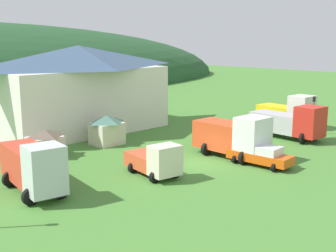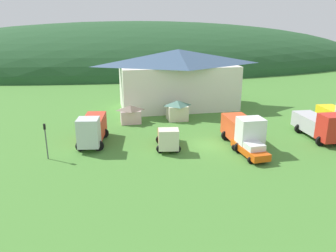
{
  "view_description": "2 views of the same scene",
  "coord_description": "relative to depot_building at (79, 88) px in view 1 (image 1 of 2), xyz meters",
  "views": [
    {
      "loc": [
        -25.99,
        -23.02,
        10.06
      ],
      "look_at": [
        0.58,
        3.94,
        2.44
      ],
      "focal_mm": 47.26,
      "sensor_mm": 36.0,
      "label": 1
    },
    {
      "loc": [
        -11.46,
        -33.24,
        13.33
      ],
      "look_at": [
        -4.0,
        3.42,
        1.42
      ],
      "focal_mm": 35.26,
      "sensor_mm": 36.0,
      "label": 2
    }
  ],
  "objects": [
    {
      "name": "play_shed_pink",
      "position": [
        -8.26,
        -7.07,
        -3.5
      ],
      "size": [
        2.9,
        2.34,
        2.44
      ],
      "color": "beige",
      "rests_on": "ground"
    },
    {
      "name": "crane_truck_red",
      "position": [
        12.94,
        -18.03,
        -3.04
      ],
      "size": [
        3.55,
        7.63,
        3.53
      ],
      "rotation": [
        0.0,
        0.0,
        -1.62
      ],
      "color": "red",
      "rests_on": "ground"
    },
    {
      "name": "light_truck_cream",
      "position": [
        -5.17,
        -17.53,
        -3.54
      ],
      "size": [
        3.02,
        5.07,
        2.57
      ],
      "rotation": [
        0.0,
        0.0,
        -1.72
      ],
      "color": "beige",
      "rests_on": "ground"
    },
    {
      "name": "flatbed_truck_yellow",
      "position": [
        18.22,
        -14.79,
        -2.97
      ],
      "size": [
        3.51,
        6.71,
        3.74
      ],
      "rotation": [
        0.0,
        0.0,
        -1.65
      ],
      "color": "silver",
      "rests_on": "ground"
    },
    {
      "name": "play_shed_cream",
      "position": [
        -1.68,
        -6.97,
        -3.3
      ],
      "size": [
        2.96,
        2.55,
        2.82
      ],
      "color": "beige",
      "rests_on": "ground"
    },
    {
      "name": "traffic_cone_near_pickup",
      "position": [
        -4.55,
        -14.93,
        -4.76
      ],
      "size": [
        0.36,
        0.36,
        0.46
      ],
      "primitive_type": "cone",
      "color": "orange",
      "rests_on": "ground"
    },
    {
      "name": "ground_plane",
      "position": [
        -0.44,
        -17.35,
        -4.76
      ],
      "size": [
        200.0,
        200.0,
        0.0
      ],
      "primitive_type": "plane",
      "color": "#477F33"
    },
    {
      "name": "traffic_light_east",
      "position": [
        16.34,
        -18.62,
        -2.28
      ],
      "size": [
        0.2,
        0.32,
        4.03
      ],
      "color": "#4C4C51",
      "rests_on": "ground"
    },
    {
      "name": "depot_building",
      "position": [
        0.0,
        0.0,
        0.0
      ],
      "size": [
        19.32,
        9.65,
        9.23
      ],
      "color": "white",
      "rests_on": "ground"
    },
    {
      "name": "tow_truck_silver",
      "position": [
        -13.23,
        -14.5,
        -2.91
      ],
      "size": [
        3.65,
        7.14,
        3.61
      ],
      "rotation": [
        0.0,
        0.0,
        -1.73
      ],
      "color": "silver",
      "rests_on": "ground"
    },
    {
      "name": "service_pickup_orange",
      "position": [
        2.71,
        -21.4,
        -3.93
      ],
      "size": [
        2.51,
        5.3,
        1.66
      ],
      "rotation": [
        0.0,
        0.0,
        -1.51
      ],
      "color": "#DF5110",
      "rests_on": "ground"
    },
    {
      "name": "heavy_rig_white",
      "position": [
        3.13,
        -18.34,
        -2.86
      ],
      "size": [
        3.44,
        6.64,
        3.74
      ],
      "rotation": [
        0.0,
        0.0,
        -1.59
      ],
      "color": "white",
      "rests_on": "ground"
    }
  ]
}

